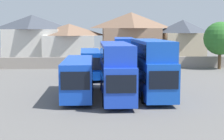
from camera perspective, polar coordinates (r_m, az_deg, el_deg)
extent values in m
plane|color=#605E5B|center=(48.79, -1.08, -0.38)|extent=(140.00, 140.00, 0.00)
cube|color=gray|center=(53.75, -1.32, 1.25)|extent=(56.00, 0.50, 1.80)
cube|color=blue|center=(30.85, -5.69, -1.06)|extent=(2.62, 10.36, 3.10)
cube|color=black|center=(25.67, -6.23, -1.83)|extent=(2.22, 0.10, 1.40)
cube|color=black|center=(30.80, -5.70, -0.38)|extent=(2.65, 9.54, 0.98)
cylinder|color=black|center=(27.88, -3.57, -4.72)|extent=(0.31, 1.10, 1.10)
cylinder|color=black|center=(28.01, -8.34, -4.73)|extent=(0.31, 1.10, 1.10)
cylinder|color=black|center=(34.19, -3.47, -2.57)|extent=(0.31, 1.10, 1.10)
cylinder|color=black|center=(34.29, -7.35, -2.59)|extent=(0.31, 1.10, 1.10)
cube|color=blue|center=(30.44, 0.63, -1.26)|extent=(2.58, 11.96, 2.97)
cube|color=black|center=(24.48, 1.58, -2.41)|extent=(2.21, 0.09, 1.34)
cube|color=black|center=(30.39, 0.63, -0.60)|extent=(2.61, 11.00, 0.94)
cube|color=blue|center=(30.50, 0.60, 3.07)|extent=(2.52, 11.36, 1.59)
cube|color=black|center=(30.50, 0.60, 3.07)|extent=(2.61, 10.77, 1.12)
cylinder|color=black|center=(27.14, 3.60, -5.05)|extent=(0.31, 1.10, 1.10)
cylinder|color=black|center=(26.96, -1.31, -5.11)|extent=(0.31, 1.10, 1.10)
cylinder|color=black|center=(34.38, 2.13, -2.51)|extent=(0.31, 1.10, 1.10)
cylinder|color=black|center=(34.24, -1.73, -2.55)|extent=(0.31, 1.10, 1.10)
cube|color=blue|center=(31.37, 6.67, -0.91)|extent=(2.63, 10.91, 3.14)
cube|color=black|center=(26.00, 8.77, -1.70)|extent=(2.29, 0.09, 1.41)
cube|color=black|center=(31.32, 6.68, -0.22)|extent=(2.67, 10.04, 0.99)
cube|color=blue|center=(31.41, 6.64, 3.53)|extent=(2.58, 10.36, 1.69)
cube|color=black|center=(31.41, 6.64, 3.53)|extent=(2.67, 9.82, 1.18)
cylinder|color=black|center=(28.57, 10.17, -4.54)|extent=(0.30, 1.10, 1.10)
cylinder|color=black|center=(28.12, 5.42, -4.64)|extent=(0.30, 1.10, 1.10)
cylinder|color=black|center=(35.08, 7.61, -2.38)|extent=(0.30, 1.10, 1.10)
cylinder|color=black|center=(34.70, 3.73, -2.43)|extent=(0.30, 1.10, 1.10)
cube|color=blue|center=(43.85, -3.66, 1.30)|extent=(2.71, 11.26, 3.11)
cube|color=black|center=(38.22, -3.47, 1.05)|extent=(2.15, 0.13, 1.40)
cube|color=black|center=(43.82, -3.66, 1.79)|extent=(2.73, 10.37, 0.98)
cylinder|color=black|center=(40.60, -1.95, -1.07)|extent=(0.33, 1.11, 1.10)
cylinder|color=black|center=(40.55, -5.12, -1.10)|extent=(0.33, 1.11, 1.10)
cylinder|color=black|center=(47.49, -2.38, 0.08)|extent=(0.33, 1.11, 1.10)
cylinder|color=black|center=(47.44, -5.09, 0.05)|extent=(0.33, 1.11, 1.10)
cube|color=blue|center=(43.79, 2.04, 1.34)|extent=(3.12, 10.60, 3.16)
cube|color=black|center=(38.53, 2.31, 1.15)|extent=(2.17, 0.22, 1.42)
cube|color=black|center=(43.76, 2.05, 1.83)|extent=(3.11, 9.76, 1.00)
cube|color=blue|center=(43.89, 2.04, 4.44)|extent=(3.04, 10.07, 1.55)
cube|color=black|center=(43.89, 2.04, 4.44)|extent=(3.10, 9.55, 1.09)
cylinder|color=black|center=(40.79, 3.79, -1.04)|extent=(0.37, 1.12, 1.10)
cylinder|color=black|center=(40.71, 0.59, -1.04)|extent=(0.37, 1.12, 1.10)
cylinder|color=black|center=(47.21, 3.28, 0.04)|extent=(0.37, 1.12, 1.10)
cylinder|color=black|center=(47.14, 0.52, 0.04)|extent=(0.37, 1.12, 1.10)
cube|color=silver|center=(64.30, -13.25, 3.96)|extent=(9.91, 6.47, 6.21)
pyramid|color=#3D424C|center=(64.24, -13.36, 7.90)|extent=(10.41, 6.79, 2.62)
cube|color=silver|center=(62.48, -7.22, 3.49)|extent=(9.11, 6.71, 5.08)
pyramid|color=brown|center=(62.38, -7.27, 6.80)|extent=(9.56, 7.05, 2.12)
cube|color=#9E7A60|center=(62.79, 3.25, 4.15)|extent=(10.40, 6.34, 6.40)
pyramid|color=brown|center=(62.74, 3.28, 8.40)|extent=(10.92, 6.66, 2.92)
cube|color=#C6B293|center=(64.36, 11.83, 3.69)|extent=(7.18, 6.72, 5.53)
pyramid|color=#3D424C|center=(64.27, 11.91, 7.23)|extent=(7.54, 7.06, 2.43)
cylinder|color=brown|center=(55.43, 17.72, 1.71)|extent=(0.50, 0.50, 2.99)
sphere|color=#2D6B28|center=(55.25, 17.85, 5.12)|extent=(5.16, 5.16, 5.16)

